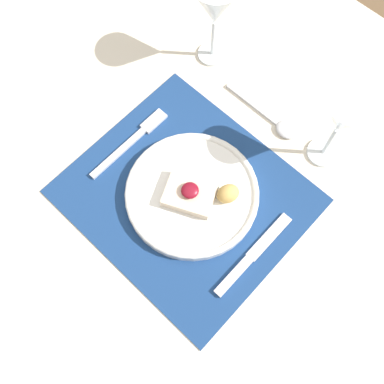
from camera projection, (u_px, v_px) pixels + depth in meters
The scene contains 9 objects.
ground_plane at pixel (189, 273), 1.51m from camera, with size 8.00×8.00×0.00m, color brown.
dining_table at pixel (187, 210), 0.91m from camera, with size 1.30×1.20×0.73m.
placemat at pixel (186, 196), 0.83m from camera, with size 0.41×0.36×0.00m, color navy.
dinner_plate at pixel (193, 194), 0.81m from camera, with size 0.24×0.24×0.05m.
fork at pixel (134, 139), 0.87m from camera, with size 0.02×0.19×0.01m.
knife at pixel (249, 260), 0.78m from camera, with size 0.02×0.19×0.01m.
spoon at pixel (277, 122), 0.88m from camera, with size 0.18×0.04×0.01m.
wine_glass_near at pixel (344, 118), 0.74m from camera, with size 0.09×0.09×0.18m.
wine_glass_far at pixel (215, 7), 0.82m from camera, with size 0.09×0.09×0.19m.
Camera 1 is at (0.21, -0.21, 1.51)m, focal length 42.00 mm.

